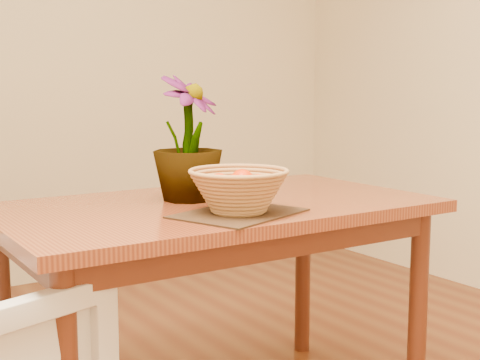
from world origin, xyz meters
TOP-DOWN VIEW (x-y plane):
  - wall_back at (0.00, 2.25)m, footprint 4.00×0.02m
  - table at (0.00, 0.30)m, footprint 1.40×0.80m
  - placemat at (-0.05, 0.08)m, footprint 0.43×0.38m
  - wicker_basket at (-0.05, 0.08)m, footprint 0.30×0.30m
  - orange_pile at (-0.05, 0.08)m, footprint 0.15×0.16m
  - potted_plant at (-0.06, 0.38)m, footprint 0.32×0.32m

SIDE VIEW (x-z plane):
  - table at x=0.00m, z-range 0.29..1.04m
  - placemat at x=-0.05m, z-range 0.75..0.76m
  - wicker_basket at x=-0.05m, z-range 0.75..0.88m
  - orange_pile at x=-0.05m, z-range 0.80..0.88m
  - potted_plant at x=-0.06m, z-range 0.75..1.16m
  - wall_back at x=0.00m, z-range 0.00..2.70m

